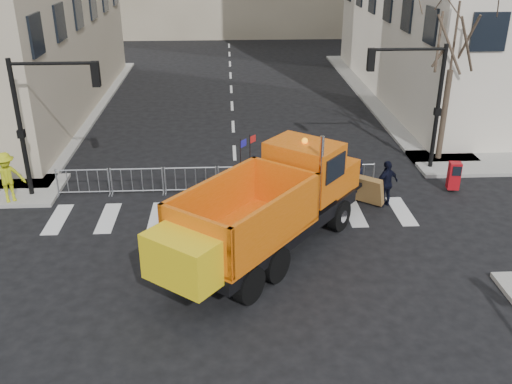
{
  "coord_description": "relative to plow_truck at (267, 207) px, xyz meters",
  "views": [
    {
      "loc": [
        -0.3,
        -13.17,
        9.43
      ],
      "look_at": [
        0.52,
        2.5,
        2.28
      ],
      "focal_mm": 40.0,
      "sensor_mm": 36.0,
      "label": 1
    }
  ],
  "objects": [
    {
      "name": "ground",
      "position": [
        -0.87,
        -2.64,
        -1.7
      ],
      "size": [
        120.0,
        120.0,
        0.0
      ],
      "primitive_type": "plane",
      "color": "black",
      "rests_on": "ground"
    },
    {
      "name": "sidewalk_back",
      "position": [
        -0.87,
        5.86,
        -1.63
      ],
      "size": [
        64.0,
        5.0,
        0.15
      ],
      "primitive_type": "cube",
      "color": "gray",
      "rests_on": "ground"
    },
    {
      "name": "traffic_light_left",
      "position": [
        -8.87,
        4.86,
        1.0
      ],
      "size": [
        0.18,
        0.18,
        5.4
      ],
      "primitive_type": "cylinder",
      "color": "black",
      "rests_on": "ground"
    },
    {
      "name": "traffic_light_right",
      "position": [
        7.63,
        6.86,
        1.0
      ],
      "size": [
        0.18,
        0.18,
        5.4
      ],
      "primitive_type": "cylinder",
      "color": "black",
      "rests_on": "ground"
    },
    {
      "name": "crowd_barriers",
      "position": [
        -1.62,
        4.96,
        -1.15
      ],
      "size": [
        12.6,
        0.6,
        1.1
      ],
      "primitive_type": null,
      "color": "#9EA0A5",
      "rests_on": "ground"
    },
    {
      "name": "street_tree",
      "position": [
        8.33,
        7.86,
        2.05
      ],
      "size": [
        3.0,
        3.0,
        7.5
      ],
      "primitive_type": null,
      "color": "#382B21",
      "rests_on": "ground"
    },
    {
      "name": "plow_truck",
      "position": [
        0.0,
        0.0,
        0.0
      ],
      "size": [
        8.22,
        9.35,
        3.83
      ],
      "rotation": [
        0.0,
        0.0,
        0.9
      ],
      "color": "black",
      "rests_on": "ground"
    },
    {
      "name": "cop_a",
      "position": [
        3.67,
        3.78,
        -0.83
      ],
      "size": [
        0.75,
        0.63,
        1.76
      ],
      "primitive_type": "imported",
      "rotation": [
        0.0,
        0.0,
        3.52
      ],
      "color": "black",
      "rests_on": "ground"
    },
    {
      "name": "cop_b",
      "position": [
        3.18,
        4.36,
        -0.81
      ],
      "size": [
        0.89,
        0.7,
        1.78
      ],
      "primitive_type": "imported",
      "rotation": [
        0.0,
        0.0,
        3.17
      ],
      "color": "black",
      "rests_on": "ground"
    },
    {
      "name": "cop_c",
      "position": [
        4.72,
        3.38,
        -0.8
      ],
      "size": [
        1.14,
        0.9,
        1.81
      ],
      "primitive_type": "imported",
      "rotation": [
        0.0,
        0.0,
        3.65
      ],
      "color": "black",
      "rests_on": "ground"
    },
    {
      "name": "worker",
      "position": [
        -9.43,
        4.2,
        -0.58
      ],
      "size": [
        1.45,
        1.25,
        1.95
      ],
      "primitive_type": "imported",
      "rotation": [
        0.0,
        0.0,
        0.51
      ],
      "color": "#B5BD16",
      "rests_on": "sidewalk_back"
    },
    {
      "name": "newspaper_box",
      "position": [
        7.72,
        4.47,
        -1.0
      ],
      "size": [
        0.5,
        0.46,
        1.1
      ],
      "primitive_type": "cube",
      "rotation": [
        0.0,
        0.0,
        -0.13
      ],
      "color": "#A90D14",
      "rests_on": "sidewalk_back"
    }
  ]
}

